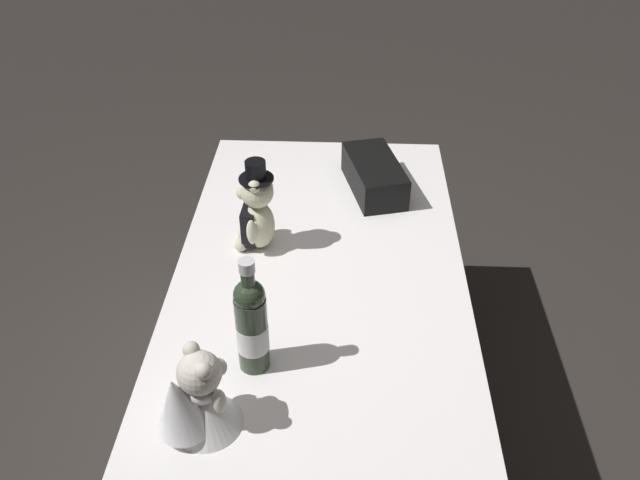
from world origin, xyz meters
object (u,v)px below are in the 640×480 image
object	(u,v)px
champagne_bottle	(252,324)
gift_case_black	(374,175)
teddy_bear_groom	(256,212)
teddy_bear_bride	(196,398)
signing_pen	(267,176)

from	to	relation	value
champagne_bottle	gift_case_black	size ratio (longest dim) A/B	0.95
teddy_bear_groom	teddy_bear_bride	size ratio (longest dim) A/B	1.32
teddy_bear_bride	champagne_bottle	bearing A→B (deg)	152.47
gift_case_black	signing_pen	bearing A→B (deg)	-99.30
gift_case_black	teddy_bear_groom	bearing A→B (deg)	-46.79
champagne_bottle	signing_pen	distance (m)	0.92
teddy_bear_groom	teddy_bear_bride	bearing A→B (deg)	-4.18
teddy_bear_bride	teddy_bear_groom	bearing A→B (deg)	175.82
signing_pen	teddy_bear_groom	bearing A→B (deg)	2.59
teddy_bear_groom	signing_pen	world-z (taller)	teddy_bear_groom
champagne_bottle	gift_case_black	bearing A→B (deg)	159.39
champagne_bottle	signing_pen	xyz separation A→B (m)	(-0.91, -0.07, -0.14)
teddy_bear_groom	teddy_bear_bride	distance (m)	0.70
teddy_bear_groom	signing_pen	distance (m)	0.43
teddy_bear_groom	teddy_bear_bride	xyz separation A→B (m)	(0.69, -0.05, -0.03)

